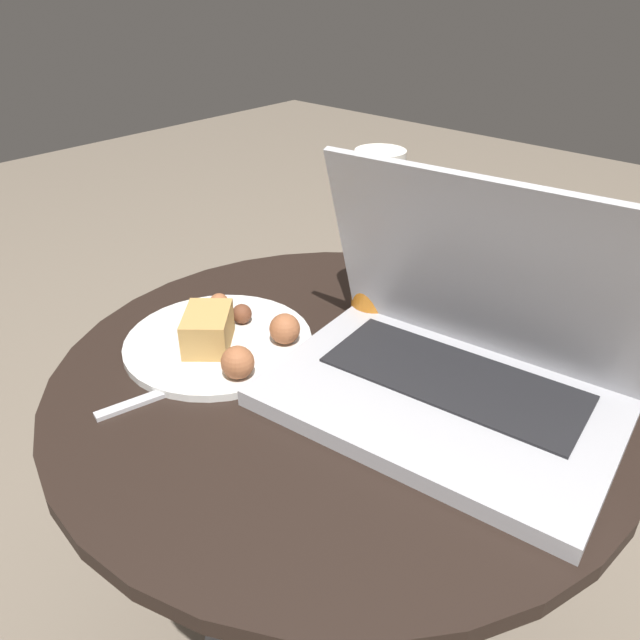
% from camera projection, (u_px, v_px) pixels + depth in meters
% --- Properties ---
extents(table, '(0.64, 0.64, 0.53)m').
position_uv_depth(table, '(339.00, 480.00, 0.78)').
color(table, '#9E9EA3').
rests_on(table, ground_plane).
extents(laptop, '(0.37, 0.27, 0.23)m').
position_uv_depth(laptop, '(454.00, 358.00, 0.63)').
color(laptop, '#B2B2B7').
rests_on(laptop, table).
extents(beer_glass, '(0.06, 0.06, 0.21)m').
position_uv_depth(beer_glass, '(376.00, 238.00, 0.75)').
color(beer_glass, '#C6701E').
rests_on(beer_glass, table).
extents(snack_plate, '(0.22, 0.22, 0.05)m').
position_uv_depth(snack_plate, '(222.00, 338.00, 0.72)').
color(snack_plate, silver).
rests_on(snack_plate, table).
extents(fork, '(0.06, 0.19, 0.00)m').
position_uv_depth(fork, '(197.00, 381.00, 0.67)').
color(fork, silver).
rests_on(fork, table).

